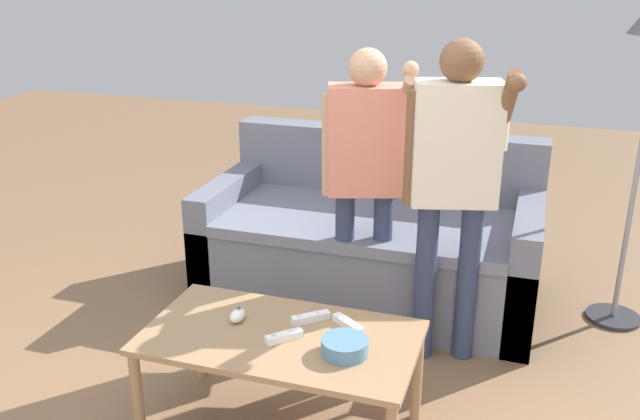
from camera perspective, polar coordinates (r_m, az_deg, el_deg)
couch at (r=3.89m, az=4.30°, el=-2.68°), size 1.80×0.94×0.88m
coffee_table at (r=2.73m, az=-3.25°, el=-11.19°), size 1.06×0.57×0.45m
snack_bowl at (r=2.57m, az=2.06°, el=-11.19°), size 0.17×0.17×0.06m
game_remote_nunchuk at (r=2.80m, az=-6.82°, el=-8.63°), size 0.06×0.09×0.05m
player_right at (r=3.09m, az=11.03°, el=3.40°), size 0.49×0.33×1.51m
player_center at (r=3.29m, az=3.78°, el=4.00°), size 0.46×0.29×1.44m
game_remote_wand_near at (r=2.66m, az=-2.96°, el=-10.36°), size 0.13×0.13×0.03m
game_remote_wand_far at (r=2.78m, az=-0.77°, el=-8.87°), size 0.14×0.13×0.03m
game_remote_wand_spare at (r=2.74m, az=2.32°, el=-9.38°), size 0.15×0.12×0.03m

